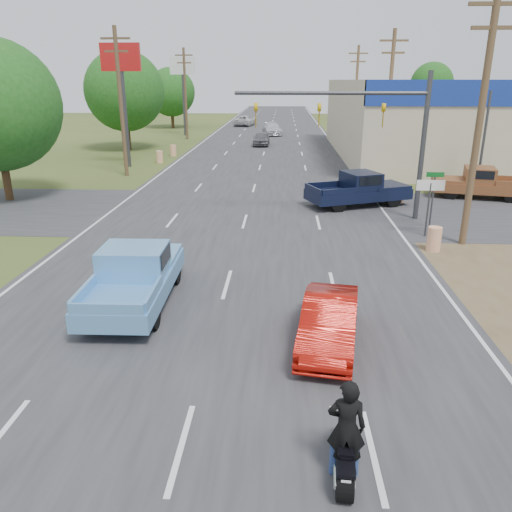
# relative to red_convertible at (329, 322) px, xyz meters

# --- Properties ---
(ground) EXTENTS (200.00, 200.00, 0.00)m
(ground) POSITION_rel_red_convertible_xyz_m (-3.10, -4.08, -0.65)
(ground) COLOR #38491D
(ground) RESTS_ON ground
(main_road) EXTENTS (15.00, 180.00, 0.02)m
(main_road) POSITION_rel_red_convertible_xyz_m (-3.10, 35.92, -0.64)
(main_road) COLOR #2D2D30
(main_road) RESTS_ON ground
(cross_road) EXTENTS (120.00, 10.00, 0.02)m
(cross_road) POSITION_rel_red_convertible_xyz_m (-3.10, 13.92, -0.64)
(cross_road) COLOR #2D2D30
(cross_road) RESTS_ON ground
(utility_pole_1) EXTENTS (2.00, 0.28, 10.00)m
(utility_pole_1) POSITION_rel_red_convertible_xyz_m (6.40, 8.92, 4.67)
(utility_pole_1) COLOR #4C3823
(utility_pole_1) RESTS_ON ground
(utility_pole_2) EXTENTS (2.00, 0.28, 10.00)m
(utility_pole_2) POSITION_rel_red_convertible_xyz_m (6.40, 26.92, 4.67)
(utility_pole_2) COLOR #4C3823
(utility_pole_2) RESTS_ON ground
(utility_pole_3) EXTENTS (2.00, 0.28, 10.00)m
(utility_pole_3) POSITION_rel_red_convertible_xyz_m (6.40, 44.92, 4.67)
(utility_pole_3) COLOR #4C3823
(utility_pole_3) RESTS_ON ground
(utility_pole_5) EXTENTS (2.00, 0.28, 10.00)m
(utility_pole_5) POSITION_rel_red_convertible_xyz_m (-12.60, 23.92, 4.67)
(utility_pole_5) COLOR #4C3823
(utility_pole_5) RESTS_ON ground
(utility_pole_6) EXTENTS (2.00, 0.28, 10.00)m
(utility_pole_6) POSITION_rel_red_convertible_xyz_m (-12.60, 47.92, 4.67)
(utility_pole_6) COLOR #4C3823
(utility_pole_6) RESTS_ON ground
(tree_1) EXTENTS (7.56, 7.56, 9.36)m
(tree_1) POSITION_rel_red_convertible_xyz_m (-16.60, 37.92, 4.92)
(tree_1) COLOR #422D19
(tree_1) RESTS_ON ground
(tree_2) EXTENTS (6.72, 6.72, 8.32)m
(tree_2) POSITION_rel_red_convertible_xyz_m (-17.30, 61.92, 4.30)
(tree_2) COLOR #422D19
(tree_2) RESTS_ON ground
(tree_5) EXTENTS (7.98, 7.98, 9.88)m
(tree_5) POSITION_rel_red_convertible_xyz_m (26.90, 90.92, 5.23)
(tree_5) COLOR #422D19
(tree_5) RESTS_ON ground
(tree_6) EXTENTS (8.82, 8.82, 10.92)m
(tree_6) POSITION_rel_red_convertible_xyz_m (-33.10, 90.92, 5.86)
(tree_6) COLOR #422D19
(tree_6) RESTS_ON ground
(barrel_0) EXTENTS (0.56, 0.56, 1.00)m
(barrel_0) POSITION_rel_red_convertible_xyz_m (4.90, 7.92, -0.15)
(barrel_0) COLOR orange
(barrel_0) RESTS_ON ground
(barrel_1) EXTENTS (0.56, 0.56, 1.00)m
(barrel_1) POSITION_rel_red_convertible_xyz_m (5.30, 16.42, -0.15)
(barrel_1) COLOR orange
(barrel_1) RESTS_ON ground
(barrel_2) EXTENTS (0.56, 0.56, 1.00)m
(barrel_2) POSITION_rel_red_convertible_xyz_m (-11.60, 29.92, -0.15)
(barrel_2) COLOR orange
(barrel_2) RESTS_ON ground
(barrel_3) EXTENTS (0.56, 0.56, 1.00)m
(barrel_3) POSITION_rel_red_convertible_xyz_m (-11.30, 33.92, -0.15)
(barrel_3) COLOR orange
(barrel_3) RESTS_ON ground
(pole_sign_left_near) EXTENTS (3.00, 0.35, 9.20)m
(pole_sign_left_near) POSITION_rel_red_convertible_xyz_m (-13.60, 27.92, 6.52)
(pole_sign_left_near) COLOR #3F3F44
(pole_sign_left_near) RESTS_ON ground
(pole_sign_left_far) EXTENTS (3.00, 0.35, 9.20)m
(pole_sign_left_far) POSITION_rel_red_convertible_xyz_m (-13.60, 51.92, 6.52)
(pole_sign_left_far) COLOR #3F3F44
(pole_sign_left_far) RESTS_ON ground
(lane_sign) EXTENTS (1.20, 0.08, 2.52)m
(lane_sign) POSITION_rel_red_convertible_xyz_m (5.10, 9.92, 1.25)
(lane_sign) COLOR #3F3F44
(lane_sign) RESTS_ON ground
(street_name_sign) EXTENTS (0.80, 0.08, 2.61)m
(street_name_sign) POSITION_rel_red_convertible_xyz_m (5.70, 11.42, 0.96)
(street_name_sign) COLOR #3F3F44
(street_name_sign) RESTS_ON ground
(signal_mast) EXTENTS (9.12, 0.40, 7.00)m
(signal_mast) POSITION_rel_red_convertible_xyz_m (2.73, 12.92, 4.15)
(signal_mast) COLOR #3F3F44
(signal_mast) RESTS_ON ground
(red_convertible) EXTENTS (1.96, 4.11, 1.30)m
(red_convertible) POSITION_rel_red_convertible_xyz_m (0.00, 0.00, 0.00)
(red_convertible) COLOR #9F0E07
(red_convertible) RESTS_ON ground
(motorcycle) EXTENTS (0.58, 1.87, 0.95)m
(motorcycle) POSITION_rel_red_convertible_xyz_m (-0.11, -4.63, -0.23)
(motorcycle) COLOR black
(motorcycle) RESTS_ON ground
(rider) EXTENTS (0.70, 0.49, 1.82)m
(rider) POSITION_rel_red_convertible_xyz_m (-0.11, -4.60, 0.26)
(rider) COLOR black
(rider) RESTS_ON ground
(blue_pickup) EXTENTS (2.23, 5.54, 1.82)m
(blue_pickup) POSITION_rel_red_convertible_xyz_m (-5.75, 2.39, 0.27)
(blue_pickup) COLOR black
(blue_pickup) RESTS_ON ground
(navy_pickup) EXTENTS (5.99, 4.09, 1.86)m
(navy_pickup) POSITION_rel_red_convertible_xyz_m (3.02, 15.61, 0.29)
(navy_pickup) COLOR black
(navy_pickup) RESTS_ON ground
(brown_pickup) EXTENTS (5.75, 3.28, 1.80)m
(brown_pickup) POSITION_rel_red_convertible_xyz_m (10.18, 17.95, 0.26)
(brown_pickup) COLOR black
(brown_pickup) RESTS_ON ground
(distant_car_grey) EXTENTS (1.70, 4.16, 1.41)m
(distant_car_grey) POSITION_rel_red_convertible_xyz_m (-3.60, 42.06, 0.06)
(distant_car_grey) COLOR #5C5C61
(distant_car_grey) RESTS_ON ground
(distant_car_silver) EXTENTS (2.87, 5.31, 1.46)m
(distant_car_silver) POSITION_rel_red_convertible_xyz_m (-2.71, 52.94, 0.08)
(distant_car_silver) COLOR silver
(distant_car_silver) RESTS_ON ground
(distant_car_white) EXTENTS (3.23, 5.65, 1.49)m
(distant_car_white) POSITION_rel_red_convertible_xyz_m (-7.14, 66.13, 0.09)
(distant_car_white) COLOR silver
(distant_car_white) RESTS_ON ground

